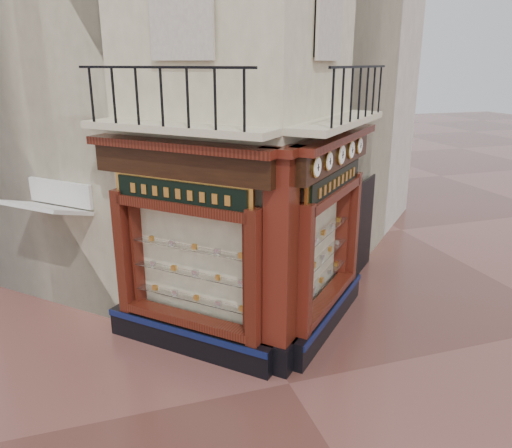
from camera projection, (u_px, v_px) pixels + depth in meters
name	position (u px, v px, depth m)	size (l,w,h in m)	color
ground	(289.00, 383.00, 8.51)	(80.00, 80.00, 0.00)	#532D27
main_building	(202.00, 29.00, 12.23)	(8.00, 8.00, 12.00)	beige
neighbour_left	(96.00, 52.00, 13.90)	(8.00, 8.00, 11.00)	beige
neighbour_right	(264.00, 53.00, 15.35)	(8.00, 8.00, 11.00)	beige
shopfront_left	(186.00, 253.00, 8.90)	(2.86, 2.86, 3.98)	black
shopfront_right	(329.00, 237.00, 9.73)	(2.86, 2.86, 3.98)	black
corner_pilaster	(280.00, 267.00, 8.36)	(0.85, 0.85, 3.98)	black
balcony	(262.00, 124.00, 8.55)	(5.94, 2.97, 1.03)	beige
clock_a	(316.00, 167.00, 7.99)	(0.28, 0.28, 0.35)	gold
clock_b	(328.00, 161.00, 8.49)	(0.27, 0.27, 0.34)	gold
clock_c	(341.00, 155.00, 9.08)	(0.31, 0.31, 0.39)	gold
clock_d	(351.00, 150.00, 9.60)	(0.29, 0.29, 0.36)	gold
clock_e	(359.00, 146.00, 10.09)	(0.27, 0.27, 0.34)	gold
awning	(59.00, 318.00, 10.68)	(1.70, 1.02, 0.08)	silver
signboard_left	(180.00, 193.00, 8.49)	(2.03, 2.03, 0.54)	gold
signboard_right	(335.00, 181.00, 9.35)	(2.09, 2.09, 0.56)	gold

